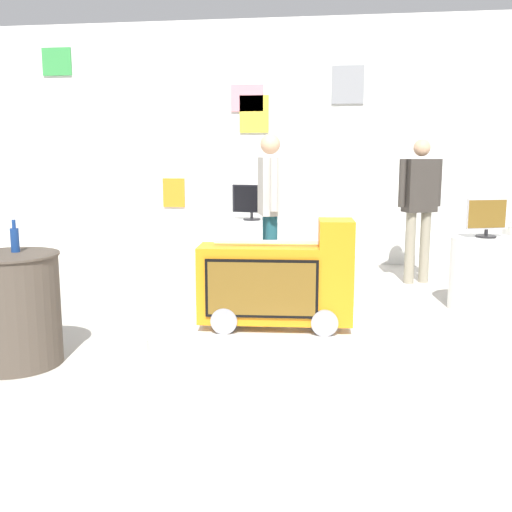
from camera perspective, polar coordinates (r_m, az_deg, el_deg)
name	(u,v)px	position (r m, az deg, el deg)	size (l,w,h in m)	color
ground_plane	(295,362)	(4.53, 3.80, -10.16)	(30.00, 30.00, 0.00)	#B2ADA3
back_wall_display	(320,143)	(8.50, 6.15, 10.73)	(12.88, 0.13, 3.38)	silver
main_display_pedestal	(275,345)	(4.48, 1.82, -8.56)	(1.89, 1.89, 0.27)	white
novelty_firetruck_tv	(278,284)	(4.35, 2.16, -2.71)	(1.14, 0.46, 0.81)	gray
display_pedestal_left_rear	(252,249)	(7.47, -0.41, 0.70)	(0.88, 0.88, 0.73)	white
tv_on_left_rear	(252,201)	(7.40, -0.42, 5.32)	(0.49, 0.21, 0.44)	black
display_pedestal_right_rear	(483,274)	(6.34, 21.04, -1.59)	(0.66, 0.66, 0.73)	white
tv_on_right_rear	(487,217)	(6.26, 21.35, 3.56)	(0.42, 0.20, 0.39)	black
side_table_round	(14,309)	(4.71, -22.27, -4.70)	(0.69, 0.69, 0.83)	#4C4238
bottle_on_side_table	(15,239)	(4.69, -22.20, 1.52)	(0.06, 0.06, 0.24)	navy
shopper_browsing_near_truck	(270,206)	(6.00, 1.35, 4.83)	(0.30, 0.54, 1.74)	#194751
shopper_browsing_rear	(420,200)	(7.35, 15.46, 5.24)	(0.52, 0.34, 1.72)	gray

